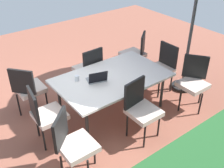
{
  "coord_description": "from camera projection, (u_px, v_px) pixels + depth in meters",
  "views": [
    {
      "loc": [
        2.41,
        3.18,
        3.09
      ],
      "look_at": [
        0.0,
        0.0,
        0.59
      ],
      "focal_mm": 43.24,
      "sensor_mm": 36.0,
      "label": 1
    }
  ],
  "objects": [
    {
      "name": "chair_southwest",
      "position": [
        136.0,
        52.0,
        5.9
      ],
      "size": [
        0.58,
        0.58,
        0.98
      ],
      "rotation": [
        0.0,
        0.0,
        0.69
      ],
      "color": "beige",
      "rests_on": "ground_plane"
    },
    {
      "name": "dining_table",
      "position": [
        112.0,
        79.0,
        4.66
      ],
      "size": [
        1.93,
        1.19,
        0.73
      ],
      "color": "silver",
      "rests_on": "ground_plane"
    },
    {
      "name": "ground_plane",
      "position": [
        112.0,
        111.0,
        5.03
      ],
      "size": [
        10.0,
        10.0,
        0.02
      ],
      "primitive_type": "cube",
      "color": "#935442"
    },
    {
      "name": "chair_west",
      "position": [
        162.0,
        66.0,
        5.35
      ],
      "size": [
        0.46,
        0.46,
        0.98
      ],
      "rotation": [
        0.0,
        0.0,
        1.58
      ],
      "color": "beige",
      "rests_on": "ground_plane"
    },
    {
      "name": "laptop",
      "position": [
        97.0,
        79.0,
        4.49
      ],
      "size": [
        0.38,
        0.33,
        0.21
      ],
      "rotation": [
        0.0,
        0.0,
        -0.3
      ],
      "color": "gray",
      "rests_on": "dining_table"
    },
    {
      "name": "cup",
      "position": [
        77.0,
        78.0,
        4.5
      ],
      "size": [
        0.08,
        0.08,
        0.09
      ],
      "primitive_type": "cylinder",
      "color": "white",
      "rests_on": "dining_table"
    },
    {
      "name": "chair_northeast",
      "position": [
        73.0,
        142.0,
        3.55
      ],
      "size": [
        0.59,
        0.59,
        0.98
      ],
      "rotation": [
        0.0,
        0.0,
        3.89
      ],
      "color": "beige",
      "rests_on": "ground_plane"
    },
    {
      "name": "chair_southeast",
      "position": [
        28.0,
        87.0,
        4.68
      ],
      "size": [
        0.59,
        0.58,
        0.98
      ],
      "rotation": [
        0.0,
        0.0,
        5.41
      ],
      "color": "beige",
      "rests_on": "ground_plane"
    },
    {
      "name": "chair_south",
      "position": [
        89.0,
        68.0,
        5.29
      ],
      "size": [
        0.46,
        0.47,
        0.98
      ],
      "rotation": [
        0.0,
        0.0,
        0.04
      ],
      "color": "beige",
      "rests_on": "ground_plane"
    },
    {
      "name": "chair_north",
      "position": [
        141.0,
        107.0,
        4.2
      ],
      "size": [
        0.48,
        0.49,
        0.98
      ],
      "rotation": [
        0.0,
        0.0,
        3.28
      ],
      "color": "beige",
      "rests_on": "ground_plane"
    },
    {
      "name": "chair_east",
      "position": [
        45.0,
        113.0,
        4.07
      ],
      "size": [
        0.49,
        0.48,
        0.98
      ],
      "rotation": [
        0.0,
        0.0,
        4.56
      ],
      "color": "beige",
      "rests_on": "ground_plane"
    },
    {
      "name": "chair_northwest",
      "position": [
        193.0,
        80.0,
        4.89
      ],
      "size": [
        0.58,
        0.58,
        0.98
      ],
      "rotation": [
        0.0,
        0.0,
        2.21
      ],
      "color": "beige",
      "rests_on": "ground_plane"
    }
  ]
}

